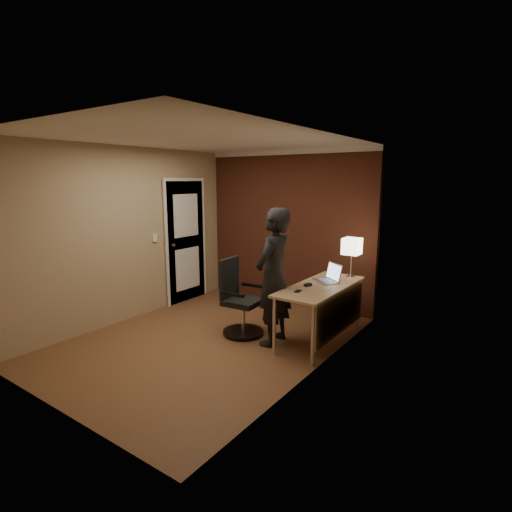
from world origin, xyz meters
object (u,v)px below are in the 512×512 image
(desk, at_px, (326,296))
(person, at_px, (273,277))
(laptop, at_px, (330,276))
(phone, at_px, (298,291))
(office_chair, at_px, (239,302))
(mouse, at_px, (308,285))
(desk_lamp, at_px, (352,247))

(desk, xyz_separation_m, person, (-0.52, -0.40, 0.25))
(laptop, height_order, person, person)
(phone, bearing_deg, office_chair, 172.75)
(mouse, relative_size, person, 0.06)
(desk, height_order, desk_lamp, desk_lamp)
(laptop, distance_m, office_chair, 1.24)
(phone, relative_size, person, 0.07)
(desk_lamp, height_order, mouse, desk_lamp)
(laptop, height_order, mouse, laptop)
(desk_lamp, relative_size, laptop, 1.28)
(office_chair, height_order, person, person)
(office_chair, bearing_deg, laptop, 33.71)
(desk, distance_m, person, 0.70)
(desk_lamp, bearing_deg, phone, -102.80)
(phone, bearing_deg, desk_lamp, 70.55)
(laptop, relative_size, office_chair, 0.42)
(desk_lamp, height_order, office_chair, desk_lamp)
(desk_lamp, height_order, laptop, desk_lamp)
(phone, bearing_deg, mouse, 87.18)
(laptop, bearing_deg, mouse, -107.38)
(desk, distance_m, office_chair, 1.14)
(laptop, bearing_deg, desk, -74.48)
(desk, xyz_separation_m, desk_lamp, (0.07, 0.63, 0.55))
(desk, distance_m, laptop, 0.33)
(desk, xyz_separation_m, laptop, (-0.07, 0.26, 0.19))
(laptop, distance_m, phone, 0.68)
(phone, height_order, office_chair, office_chair)
(mouse, distance_m, phone, 0.29)
(desk_lamp, distance_m, person, 1.22)
(laptop, distance_m, mouse, 0.40)
(office_chair, bearing_deg, phone, -0.60)
(desk_lamp, bearing_deg, desk, -95.98)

